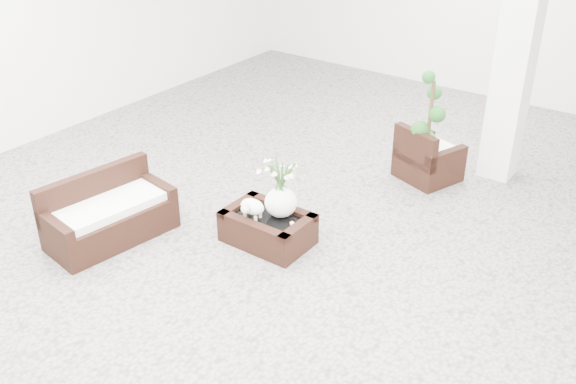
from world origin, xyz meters
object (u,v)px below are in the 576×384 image
Objects in this scene: armchair at (430,152)px; loveseat at (109,209)px; coffee_table at (268,229)px; topiary at (429,129)px.

armchair is 0.53× the size of loveseat.
coffee_table is 1.27× the size of armchair.
topiary reaches higher than coffee_table.
coffee_table is 1.69m from loveseat.
topiary reaches higher than loveseat.
coffee_table is at bearing -107.75° from topiary.
topiary is (0.00, -0.11, 0.35)m from armchair.
armchair is 0.50× the size of topiary.
armchair is at bearing 91.19° from topiary.
loveseat is at bearing 76.82° from armchair.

